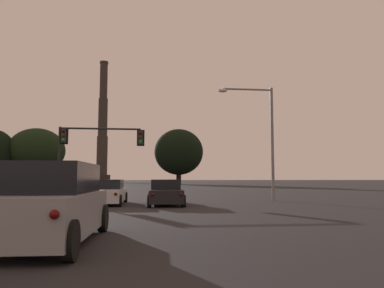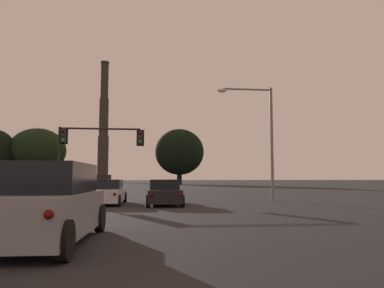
{
  "view_description": "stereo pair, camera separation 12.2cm",
  "coord_description": "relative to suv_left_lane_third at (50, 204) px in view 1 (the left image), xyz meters",
  "views": [
    {
      "loc": [
        -0.71,
        0.45,
        1.5
      ],
      "look_at": [
        3.73,
        37.67,
        4.94
      ],
      "focal_mm": 35.0,
      "sensor_mm": 36.0,
      "label": 1
    },
    {
      "loc": [
        -0.58,
        0.44,
        1.5
      ],
      "look_at": [
        3.73,
        37.67,
        4.94
      ],
      "focal_mm": 35.0,
      "sensor_mm": 36.0,
      "label": 2
    }
  ],
  "objects": [
    {
      "name": "sedan_center_lane_front",
      "position": [
        3.27,
        12.38,
        -0.23
      ],
      "size": [
        2.06,
        4.73,
        1.43
      ],
      "rotation": [
        0.0,
        0.0,
        -0.02
      ],
      "color": "black",
      "rests_on": "ground_plane"
    },
    {
      "name": "suv_left_lane_third",
      "position": [
        0.0,
        0.0,
        0.0
      ],
      "size": [
        2.26,
        4.96,
        1.86
      ],
      "rotation": [
        0.0,
        0.0,
        -0.04
      ],
      "color": "gray",
      "rests_on": "ground_plane"
    },
    {
      "name": "treeline_far_right",
      "position": [
        -23.49,
        81.49,
        6.96
      ],
      "size": [
        12.94,
        11.64,
        13.16
      ],
      "color": "black",
      "rests_on": "ground_plane"
    },
    {
      "name": "sedan_left_lane_front",
      "position": [
        -0.04,
        13.17,
        -0.23
      ],
      "size": [
        2.09,
        4.74,
        1.43
      ],
      "rotation": [
        0.0,
        0.0,
        -0.02
      ],
      "color": "silver",
      "rests_on": "ground_plane"
    },
    {
      "name": "smokestack",
      "position": [
        -14.79,
        134.34,
        17.25
      ],
      "size": [
        6.45,
        6.45,
        46.19
      ],
      "color": "#2B2722",
      "rests_on": "ground_plane"
    },
    {
      "name": "traffic_light_overhead_left",
      "position": [
        -2.08,
        19.5,
        3.21
      ],
      "size": [
        6.46,
        0.5,
        5.32
      ],
      "color": "black",
      "rests_on": "ground_plane"
    },
    {
      "name": "street_lamp",
      "position": [
        9.88,
        15.07,
        3.91
      ],
      "size": [
        3.79,
        0.36,
        7.62
      ],
      "color": "slate",
      "rests_on": "ground_plane"
    },
    {
      "name": "treeline_left_mid",
      "position": [
        9.78,
        81.32,
        6.95
      ],
      "size": [
        11.83,
        10.65,
        13.44
      ],
      "color": "black",
      "rests_on": "ground_plane"
    }
  ]
}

